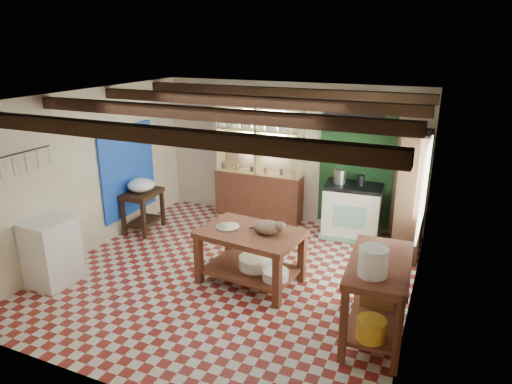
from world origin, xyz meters
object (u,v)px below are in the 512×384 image
at_px(stove, 352,211).
at_px(right_counter, 376,299).
at_px(white_cabinet, 52,252).
at_px(work_table, 251,257).
at_px(cat, 268,227).
at_px(prep_table, 143,211).

xyz_separation_m(stove, right_counter, (0.88, -2.73, 0.01)).
bearing_deg(white_cabinet, stove, 44.74).
height_order(work_table, right_counter, right_counter).
bearing_deg(right_counter, stove, 104.25).
xyz_separation_m(work_table, cat, (0.25, 0.02, 0.48)).
xyz_separation_m(right_counter, cat, (-1.59, 0.58, 0.40)).
bearing_deg(right_counter, white_cabinet, -175.99).
relative_size(prep_table, cat, 1.84).
distance_m(prep_table, right_counter, 4.62).
distance_m(work_table, white_cabinet, 2.80).
bearing_deg(work_table, white_cabinet, -149.96).
xyz_separation_m(work_table, right_counter, (1.84, -0.56, 0.09)).
distance_m(white_cabinet, right_counter, 4.44).
xyz_separation_m(stove, prep_table, (-3.50, -1.27, -0.10)).
relative_size(stove, prep_table, 1.30).
bearing_deg(cat, work_table, -178.69).
distance_m(prep_table, white_cabinet, 2.05).
bearing_deg(cat, prep_table, 158.34).
distance_m(stove, right_counter, 2.87).
distance_m(work_table, right_counter, 1.93).
height_order(work_table, prep_table, work_table).
relative_size(prep_table, right_counter, 0.56).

